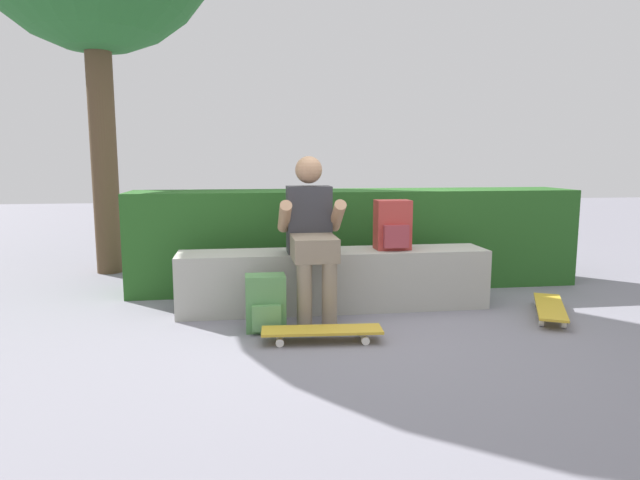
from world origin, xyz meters
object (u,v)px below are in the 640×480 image
at_px(skateboard_near_person, 322,331).
at_px(backpack_on_ground, 266,304).
at_px(skateboard_beside_bench, 550,307).
at_px(backpack_on_bench, 393,226).
at_px(bench_main, 334,280).
at_px(person_skater, 311,230).

distance_m(skateboard_near_person, backpack_on_ground, 0.48).
relative_size(skateboard_beside_bench, backpack_on_ground, 2.01).
bearing_deg(backpack_on_bench, backpack_on_ground, -154.84).
bearing_deg(bench_main, person_skater, -135.24).
relative_size(bench_main, skateboard_near_person, 3.06).
relative_size(skateboard_beside_bench, backpack_on_bench, 2.01).
height_order(person_skater, backpack_on_bench, person_skater).
bearing_deg(skateboard_beside_bench, backpack_on_ground, -179.27).
relative_size(person_skater, backpack_on_bench, 3.07).
distance_m(person_skater, backpack_on_ground, 0.67).
xyz_separation_m(person_skater, skateboard_beside_bench, (1.82, -0.27, -0.60)).
xyz_separation_m(skateboard_beside_bench, backpack_on_bench, (-1.13, 0.47, 0.60)).
distance_m(person_skater, skateboard_beside_bench, 1.93).
height_order(skateboard_beside_bench, backpack_on_bench, backpack_on_bench).
bearing_deg(backpack_on_bench, bench_main, 178.87).
xyz_separation_m(backpack_on_bench, backpack_on_ground, (-1.05, -0.50, -0.48)).
height_order(bench_main, skateboard_near_person, bench_main).
height_order(bench_main, backpack_on_ground, bench_main).
xyz_separation_m(skateboard_near_person, skateboard_beside_bench, (1.83, 0.33, 0.00)).
xyz_separation_m(bench_main, person_skater, (-0.21, -0.21, 0.43)).
relative_size(skateboard_near_person, skateboard_beside_bench, 1.01).
distance_m(bench_main, skateboard_beside_bench, 1.68).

